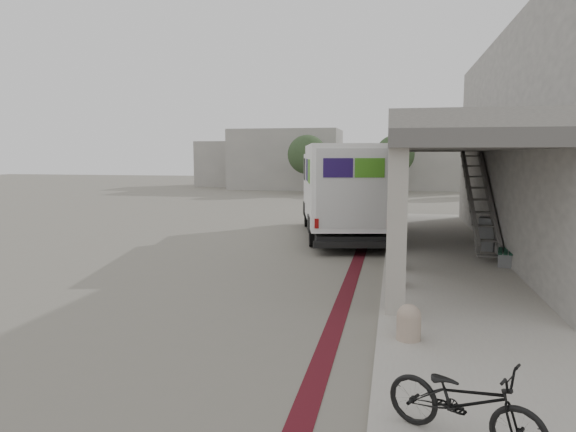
% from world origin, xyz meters
% --- Properties ---
extents(ground, '(120.00, 120.00, 0.00)m').
position_xyz_m(ground, '(0.00, 0.00, 0.00)').
color(ground, slate).
rests_on(ground, ground).
extents(bike_lane_stripe, '(0.35, 40.00, 0.01)m').
position_xyz_m(bike_lane_stripe, '(1.00, 2.00, 0.01)').
color(bike_lane_stripe, '#4E0F18').
rests_on(bike_lane_stripe, ground).
extents(sidewalk, '(4.40, 28.00, 0.12)m').
position_xyz_m(sidewalk, '(4.00, 0.00, 0.06)').
color(sidewalk, '#A19A90').
rests_on(sidewalk, ground).
extents(transit_building, '(7.60, 17.00, 7.00)m').
position_xyz_m(transit_building, '(6.83, 4.50, 3.40)').
color(transit_building, gray).
rests_on(transit_building, ground).
extents(distant_backdrop, '(28.00, 10.00, 6.50)m').
position_xyz_m(distant_backdrop, '(-2.84, 35.89, 2.70)').
color(distant_backdrop, gray).
rests_on(distant_backdrop, ground).
extents(tree_left, '(3.20, 3.20, 4.80)m').
position_xyz_m(tree_left, '(-5.00, 28.00, 3.18)').
color(tree_left, '#38281C').
rests_on(tree_left, ground).
extents(tree_mid, '(3.20, 3.20, 4.80)m').
position_xyz_m(tree_mid, '(2.00, 30.00, 3.18)').
color(tree_mid, '#38281C').
rests_on(tree_mid, ground).
extents(tree_right, '(3.20, 3.20, 4.80)m').
position_xyz_m(tree_right, '(10.00, 29.00, 3.18)').
color(tree_right, '#38281C').
rests_on(tree_right, ground).
extents(fedex_truck, '(4.14, 8.67, 3.56)m').
position_xyz_m(fedex_truck, '(-0.02, 6.43, 1.89)').
color(fedex_truck, black).
rests_on(fedex_truck, ground).
extents(bench, '(0.74, 1.83, 0.42)m').
position_xyz_m(bench, '(5.20, 1.93, 0.42)').
color(bench, slate).
rests_on(bench, sidewalk).
extents(bollard_near, '(0.40, 0.40, 0.61)m').
position_xyz_m(bollard_near, '(2.33, -4.95, 0.42)').
color(bollard_near, tan).
rests_on(bollard_near, sidewalk).
extents(bollard_far, '(0.35, 0.35, 0.53)m').
position_xyz_m(bollard_far, '(2.14, -1.37, 0.39)').
color(bollard_far, gray).
rests_on(bollard_far, sidewalk).
extents(utility_cabinet, '(0.61, 0.73, 1.06)m').
position_xyz_m(utility_cabinet, '(5.00, 3.91, 0.65)').
color(utility_cabinet, slate).
rests_on(utility_cabinet, sidewalk).
extents(bicycle_black, '(1.81, 1.33, 0.91)m').
position_xyz_m(bicycle_black, '(2.82, -7.98, 0.57)').
color(bicycle_black, black).
rests_on(bicycle_black, sidewalk).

